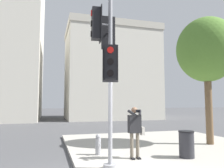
% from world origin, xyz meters
% --- Properties ---
extents(sidewalk_corner, '(8.00, 8.00, 0.13)m').
position_xyz_m(sidewalk_corner, '(3.50, 3.50, 0.06)').
color(sidewalk_corner, '#ADA89E').
rests_on(sidewalk_corner, ground_plane).
extents(traffic_signal_pole, '(0.79, 1.13, 5.12)m').
position_xyz_m(traffic_signal_pole, '(0.27, 0.77, 3.30)').
color(traffic_signal_pole, '#939399').
rests_on(traffic_signal_pole, sidewalk_corner).
extents(person_photographer, '(0.58, 0.54, 1.63)m').
position_xyz_m(person_photographer, '(1.45, 1.56, 1.10)').
color(person_photographer, black).
rests_on(person_photographer, sidewalk_corner).
extents(street_tree, '(2.64, 2.64, 5.61)m').
position_xyz_m(street_tree, '(5.49, 2.98, 4.25)').
color(street_tree, brown).
rests_on(street_tree, sidewalk_corner).
extents(fire_hydrant, '(0.19, 0.25, 0.70)m').
position_xyz_m(fire_hydrant, '(0.42, 2.40, 0.47)').
color(fire_hydrant, '#99999E').
rests_on(fire_hydrant, sidewalk_corner).
extents(trash_bin, '(0.51, 0.51, 0.85)m').
position_xyz_m(trash_bin, '(3.11, 1.23, 0.55)').
color(trash_bin, '#2D2D33').
rests_on(trash_bin, sidewalk_corner).
extents(building_right, '(11.06, 8.41, 11.37)m').
position_xyz_m(building_right, '(6.12, 21.50, 5.70)').
color(building_right, beige).
rests_on(building_right, ground_plane).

